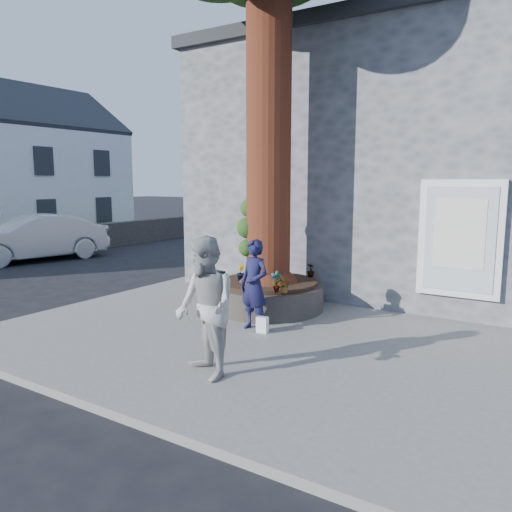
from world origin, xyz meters
The scene contains 14 objects.
ground centered at (0.00, 0.00, 0.00)m, with size 120.00×120.00×0.00m, color black.
pavement centered at (1.50, 1.00, 0.06)m, with size 9.00×8.00×0.12m, color slate.
yellow_line centered at (-3.05, 1.00, 0.00)m, with size 0.10×30.00×0.01m, color yellow.
stone_shop centered at (2.50, 7.20, 3.16)m, with size 10.30×8.30×6.30m.
planter centered at (0.80, 2.00, 0.41)m, with size 2.30×2.30×0.60m.
cottage_far centered at (-16.50, 8.00, 3.79)m, with size 7.30×7.40×8.75m.
man centered at (1.35, 0.61, 0.94)m, with size 0.60×0.39×1.63m, color #151639.
woman centered at (1.98, -1.59, 1.09)m, with size 0.94×0.73×1.93m, color #A9A8A2.
shopping_bag centered at (1.57, 0.53, 0.26)m, with size 0.20×0.12×0.28m, color white.
car_silver centered at (-9.75, 3.66, 0.80)m, with size 1.70×4.86×1.60m, color silver.
plant_a centered at (1.49, 1.15, 0.92)m, with size 0.21×0.14×0.40m, color gray.
plant_b centered at (0.34, 1.65, 0.90)m, with size 0.20×0.20×0.37m, color gray.
plant_c centered at (1.36, 2.85, 0.86)m, with size 0.16×0.16×0.29m, color gray.
plant_d centered at (1.65, 1.18, 0.87)m, with size 0.27×0.24×0.30m, color gray.
Camera 1 is at (6.07, -6.71, 2.78)m, focal length 35.00 mm.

